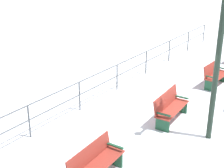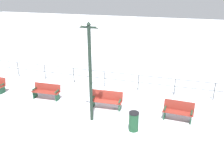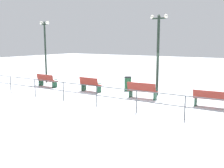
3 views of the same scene
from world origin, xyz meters
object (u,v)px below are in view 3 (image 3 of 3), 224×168
(bench_fifth, at_px, (47,80))
(lamppost_middle, at_px, (158,47))
(bench_third, at_px, (142,90))
(bench_fourth, at_px, (90,84))
(trash_bin, at_px, (128,84))
(bench_second, at_px, (211,98))
(lamppost_far, at_px, (45,43))

(bench_fifth, relative_size, lamppost_middle, 0.35)
(bench_third, relative_size, bench_fifth, 1.04)
(bench_third, xyz_separation_m, bench_fifth, (-0.05, 7.37, -0.01))
(bench_fourth, distance_m, trash_bin, 2.43)
(bench_fifth, distance_m, lamppost_middle, 8.15)
(bench_third, distance_m, trash_bin, 2.53)
(bench_third, height_order, trash_bin, bench_third)
(bench_second, xyz_separation_m, bench_fourth, (0.19, 7.36, 0.02))
(bench_third, bearing_deg, trash_bin, 43.67)
(lamppost_middle, bearing_deg, bench_third, 168.28)
(bench_second, relative_size, trash_bin, 1.80)
(bench_third, distance_m, lamppost_far, 9.36)
(bench_third, bearing_deg, bench_fifth, 86.78)
(bench_third, relative_size, lamppost_far, 0.36)
(bench_second, height_order, bench_fourth, bench_fourth)
(bench_second, xyz_separation_m, trash_bin, (1.78, 5.53, 0.01))
(lamppost_middle, distance_m, trash_bin, 3.22)
(bench_second, height_order, lamppost_middle, lamppost_middle)
(bench_third, xyz_separation_m, lamppost_far, (1.40, 8.89, 2.58))
(bench_second, distance_m, bench_third, 3.68)
(lamppost_middle, bearing_deg, bench_fourth, 107.84)
(bench_fifth, relative_size, trash_bin, 1.78)
(trash_bin, bearing_deg, bench_third, -132.73)
(bench_fifth, height_order, lamppost_far, lamppost_far)
(lamppost_far, bearing_deg, bench_third, -98.97)
(bench_second, xyz_separation_m, bench_fifth, (0.02, 11.04, 0.01))
(bench_fifth, distance_m, lamppost_far, 3.34)
(bench_second, height_order, bench_fifth, bench_fifth)
(bench_third, height_order, lamppost_far, lamppost_far)
(bench_third, bearing_deg, bench_second, -94.59)
(bench_second, height_order, trash_bin, trash_bin)
(bench_second, xyz_separation_m, bench_third, (0.06, 3.68, 0.02))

